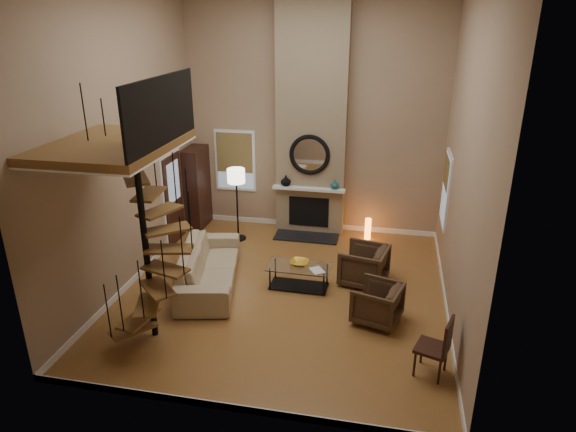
% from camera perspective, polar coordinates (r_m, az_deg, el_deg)
% --- Properties ---
extents(ground, '(6.00, 6.50, 0.01)m').
position_cam_1_polar(ground, '(9.94, -0.47, -8.39)').
color(ground, '#AC7537').
rests_on(ground, ground).
extents(back_wall, '(6.00, 0.02, 5.50)m').
position_cam_1_polar(back_wall, '(12.01, 2.79, 10.98)').
color(back_wall, '#9F8467').
rests_on(back_wall, ground).
extents(front_wall, '(6.00, 0.02, 5.50)m').
position_cam_1_polar(front_wall, '(5.90, -7.15, -0.67)').
color(front_wall, '#9F8467').
rests_on(front_wall, ground).
extents(left_wall, '(0.02, 6.50, 5.50)m').
position_cam_1_polar(left_wall, '(9.94, -17.85, 7.71)').
color(left_wall, '#9F8467').
rests_on(left_wall, ground).
extents(right_wall, '(0.02, 6.50, 5.50)m').
position_cam_1_polar(right_wall, '(8.78, 19.10, 5.79)').
color(right_wall, '#9F8467').
rests_on(right_wall, ground).
extents(baseboard_back, '(6.00, 0.02, 0.12)m').
position_cam_1_polar(baseboard_back, '(12.77, 2.57, -0.97)').
color(baseboard_back, white).
rests_on(baseboard_back, ground).
extents(baseboard_front, '(6.00, 0.02, 0.12)m').
position_cam_1_polar(baseboard_front, '(7.36, -6.09, -20.39)').
color(baseboard_front, white).
rests_on(baseboard_front, ground).
extents(baseboard_left, '(0.02, 6.50, 0.12)m').
position_cam_1_polar(baseboard_left, '(10.86, -16.18, -6.17)').
color(baseboard_left, white).
rests_on(baseboard_left, ground).
extents(baseboard_right, '(0.02, 6.50, 0.12)m').
position_cam_1_polar(baseboard_right, '(9.81, 17.11, -9.46)').
color(baseboard_right, white).
rests_on(baseboard_right, ground).
extents(chimney_breast, '(1.60, 0.38, 5.50)m').
position_cam_1_polar(chimney_breast, '(11.82, 2.64, 10.82)').
color(chimney_breast, '#887558').
rests_on(chimney_breast, ground).
extents(hearth, '(1.50, 0.60, 0.04)m').
position_cam_1_polar(hearth, '(12.18, 2.06, -2.33)').
color(hearth, black).
rests_on(hearth, ground).
extents(firebox, '(0.95, 0.02, 0.72)m').
position_cam_1_polar(firebox, '(12.24, 2.32, 0.48)').
color(firebox, black).
rests_on(firebox, chimney_breast).
extents(mantel, '(1.70, 0.18, 0.06)m').
position_cam_1_polar(mantel, '(11.96, 2.30, 3.02)').
color(mantel, white).
rests_on(mantel, chimney_breast).
extents(mirror_frame, '(0.94, 0.10, 0.94)m').
position_cam_1_polar(mirror_frame, '(11.79, 2.40, 6.80)').
color(mirror_frame, black).
rests_on(mirror_frame, chimney_breast).
extents(mirror_disc, '(0.80, 0.01, 0.80)m').
position_cam_1_polar(mirror_disc, '(11.80, 2.41, 6.81)').
color(mirror_disc, white).
rests_on(mirror_disc, chimney_breast).
extents(vase_left, '(0.24, 0.24, 0.25)m').
position_cam_1_polar(vase_left, '(12.05, -0.25, 3.95)').
color(vase_left, black).
rests_on(vase_left, mantel).
extents(vase_right, '(0.20, 0.20, 0.21)m').
position_cam_1_polar(vase_right, '(11.88, 5.20, 3.50)').
color(vase_right, '#164F4D').
rests_on(vase_right, mantel).
extents(window_back, '(1.02, 0.06, 1.52)m').
position_cam_1_polar(window_back, '(12.66, -5.90, 6.22)').
color(window_back, white).
rests_on(window_back, back_wall).
extents(window_right, '(0.06, 1.02, 1.52)m').
position_cam_1_polar(window_right, '(11.00, 17.13, 2.97)').
color(window_right, white).
rests_on(window_right, right_wall).
extents(entry_door, '(0.10, 1.05, 2.16)m').
position_cam_1_polar(entry_door, '(11.93, -12.66, 1.93)').
color(entry_door, white).
rests_on(entry_door, ground).
extents(loft, '(1.70, 2.20, 1.09)m').
position_cam_1_polar(loft, '(7.85, -18.34, 7.76)').
color(loft, brown).
rests_on(loft, left_wall).
extents(spiral_stair, '(1.47, 1.47, 4.06)m').
position_cam_1_polar(spiral_stair, '(8.18, -15.52, -2.15)').
color(spiral_stair, black).
rests_on(spiral_stair, ground).
extents(hutch, '(0.43, 0.92, 2.05)m').
position_cam_1_polar(hutch, '(12.78, -10.11, 2.98)').
color(hutch, '#321810').
rests_on(hutch, ground).
extents(sofa, '(1.54, 2.72, 0.75)m').
position_cam_1_polar(sofa, '(10.12, -8.83, -5.50)').
color(sofa, tan).
rests_on(sofa, ground).
extents(armchair_near, '(1.02, 1.01, 0.79)m').
position_cam_1_polar(armchair_near, '(10.20, 8.84, -5.54)').
color(armchair_near, '#453120').
rests_on(armchair_near, ground).
extents(armchair_far, '(0.95, 0.93, 0.70)m').
position_cam_1_polar(armchair_far, '(9.00, 10.29, -9.61)').
color(armchair_far, '#453120').
rests_on(armchair_far, ground).
extents(coffee_table, '(1.23, 0.63, 0.45)m').
position_cam_1_polar(coffee_table, '(9.95, 1.21, -6.45)').
color(coffee_table, silver).
rests_on(coffee_table, ground).
extents(bowl, '(0.36, 0.36, 0.09)m').
position_cam_1_polar(bowl, '(9.90, 1.27, -5.22)').
color(bowl, gold).
rests_on(bowl, coffee_table).
extents(book, '(0.35, 0.37, 0.03)m').
position_cam_1_polar(book, '(9.69, 3.10, -6.12)').
color(book, gray).
rests_on(book, coffee_table).
extents(floor_lamp, '(0.40, 0.40, 1.71)m').
position_cam_1_polar(floor_lamp, '(11.68, -5.76, 3.83)').
color(floor_lamp, black).
rests_on(floor_lamp, ground).
extents(accent_lamp, '(0.14, 0.14, 0.51)m').
position_cam_1_polar(accent_lamp, '(12.17, 8.85, -1.43)').
color(accent_lamp, orange).
rests_on(accent_lamp, ground).
extents(side_chair, '(0.56, 0.56, 0.97)m').
position_cam_1_polar(side_chair, '(7.91, 16.37, -13.57)').
color(side_chair, '#321810').
rests_on(side_chair, ground).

